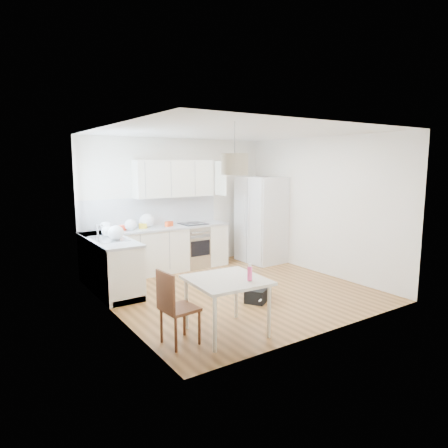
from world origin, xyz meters
name	(u,v)px	position (x,y,z in m)	size (l,w,h in m)	color
floor	(234,290)	(0.00, 0.00, 0.00)	(4.20, 4.20, 0.00)	brown
ceiling	(235,132)	(0.00, 0.00, 2.70)	(4.20, 4.20, 0.00)	white
wall_back	(178,203)	(0.00, 2.10, 1.35)	(4.20, 4.20, 0.00)	silver
wall_left	(112,224)	(-2.10, 0.00, 1.35)	(4.20, 4.20, 0.00)	silver
wall_right	(321,206)	(2.10, 0.00, 1.35)	(4.20, 4.20, 0.00)	silver
window_glassblock	(89,190)	(-2.09, 1.15, 1.75)	(0.02, 1.00, 1.00)	#BFE0F9
cabinets_back	(159,251)	(-0.60, 1.80, 0.44)	(3.00, 0.60, 0.88)	white
cabinets_left	(109,265)	(-1.80, 1.20, 0.44)	(0.60, 1.80, 0.88)	white
counter_back	(158,228)	(-0.60, 1.80, 0.90)	(3.02, 0.64, 0.04)	#B5B7BB
counter_left	(108,239)	(-1.80, 1.20, 0.90)	(0.64, 1.82, 0.04)	#B5B7BB
backsplash_back	(152,211)	(-0.60, 2.09, 1.21)	(3.00, 0.01, 0.58)	white
backsplash_left	(90,223)	(-2.09, 1.20, 1.21)	(0.01, 1.80, 0.58)	white
upper_cabinets	(174,179)	(-0.15, 1.94, 1.88)	(1.70, 0.32, 0.75)	white
range_oven	(193,246)	(0.20, 1.80, 0.44)	(0.50, 0.61, 0.88)	#B5B8BA
sink	(109,239)	(-1.80, 1.15, 0.92)	(0.50, 0.80, 0.16)	#B5B8BA
refrigerator	(262,220)	(1.71, 1.36, 0.95)	(0.90, 0.95, 1.89)	white
dining_table	(227,285)	(-1.10, -1.39, 0.65)	(0.98, 0.98, 0.73)	beige
dining_chair	(180,307)	(-1.74, -1.33, 0.47)	(0.39, 0.39, 0.93)	#4E2917
drink_bottle	(250,272)	(-0.90, -1.62, 0.84)	(0.06, 0.06, 0.22)	#F24384
gym_bag	(258,294)	(0.01, -0.65, 0.11)	(0.47, 0.31, 0.22)	black
pendant_lamp	(235,164)	(-0.98, -1.39, 2.18)	(0.34, 0.34, 0.26)	#BFAF93
grocery_bag_a	(106,227)	(-1.64, 1.80, 1.02)	(0.23, 0.19, 0.21)	white
grocery_bag_b	(131,225)	(-1.19, 1.75, 1.03)	(0.23, 0.20, 0.21)	white
grocery_bag_c	(147,221)	(-0.80, 1.89, 1.06)	(0.31, 0.26, 0.27)	white
grocery_bag_d	(108,231)	(-1.75, 1.37, 1.01)	(0.21, 0.18, 0.19)	white
grocery_bag_e	(116,233)	(-1.73, 0.99, 1.04)	(0.27, 0.23, 0.24)	white
snack_orange	(169,224)	(-0.37, 1.78, 0.97)	(0.15, 0.09, 0.10)	#E04013
snack_yellow	(143,226)	(-0.90, 1.83, 0.97)	(0.15, 0.09, 0.10)	gold
snack_red	(122,228)	(-1.34, 1.80, 0.97)	(0.15, 0.09, 0.10)	red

